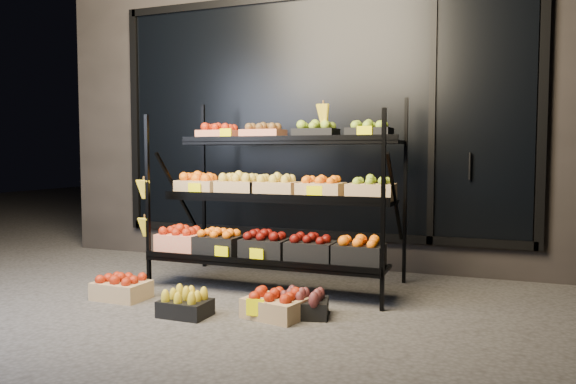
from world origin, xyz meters
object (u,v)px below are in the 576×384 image
at_px(display_rack, 275,197).
at_px(floor_crate_midright, 275,304).
at_px(floor_crate_left, 122,287).
at_px(floor_crate_midleft, 185,304).

height_order(display_rack, floor_crate_midright, display_rack).
relative_size(floor_crate_left, floor_crate_midleft, 1.20).
bearing_deg(floor_crate_midleft, floor_crate_midright, 18.72).
distance_m(floor_crate_left, floor_crate_midright, 1.35).
bearing_deg(floor_crate_left, display_rack, 41.70).
relative_size(display_rack, floor_crate_midleft, 6.27).
relative_size(display_rack, floor_crate_midright, 4.67).
relative_size(floor_crate_midleft, floor_crate_midright, 0.74).
xyz_separation_m(display_rack, floor_crate_left, (-0.99, -0.83, -0.69)).
bearing_deg(floor_crate_left, floor_crate_midright, 0.38).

